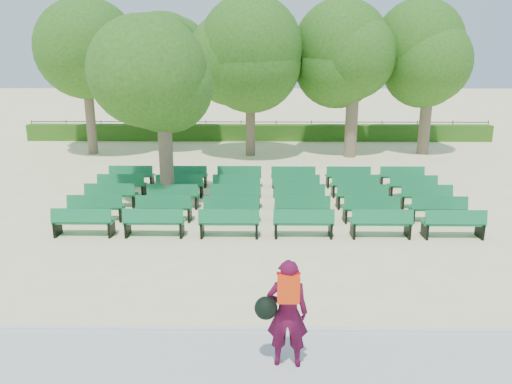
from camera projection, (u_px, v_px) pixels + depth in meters
The scene contains 9 objects.
ground at pixel (255, 219), 14.69m from camera, with size 120.00×120.00×0.00m, color beige.
paving at pixel (247, 372), 7.55m from camera, with size 30.00×2.20×0.06m, color #BABBB6.
curb at pixel (249, 330), 8.65m from camera, with size 30.00×0.12×0.10m, color silver.
hedge at pixel (259, 133), 28.07m from camera, with size 26.00×0.70×0.90m, color #2E5D18.
fence at pixel (259, 139), 28.58m from camera, with size 26.00×0.10×1.02m, color black, non-canonical shape.
tree_line at pixel (258, 154), 24.33m from camera, with size 21.80×6.80×7.04m, color #2C5F19, non-canonical shape.
bench_array at pixel (267, 205), 15.77m from camera, with size 1.59×0.51×1.00m.
tree_among at pixel (163, 86), 14.83m from camera, with size 3.77×3.77×5.48m.
person at pixel (286, 312), 7.46m from camera, with size 0.82×0.50×1.73m.
Camera 1 is at (0.22, -13.95, 4.66)m, focal length 35.00 mm.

